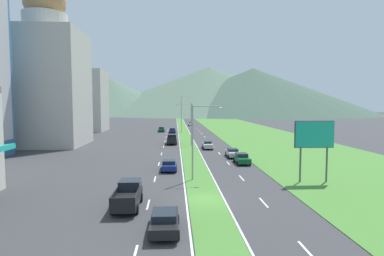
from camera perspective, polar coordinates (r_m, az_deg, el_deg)
ground_plane at (r=30.00m, az=2.37°, el=-12.64°), size 600.00×600.00×0.00m
grass_median at (r=89.04m, az=-1.29°, el=-1.30°), size 3.20×240.00×0.06m
grass_verge_right at (r=92.01m, az=11.65°, el=-1.21°), size 24.00×240.00×0.06m
lane_dash_left_1 at (r=20.16m, az=-10.18°, el=-21.46°), size 0.16×2.80×0.01m
lane_dash_left_2 at (r=28.91m, az=-7.81°, el=-13.33°), size 0.16×2.80×0.01m
lane_dash_left_3 at (r=37.99m, az=-6.62°, el=-9.02°), size 0.16×2.80×0.01m
lane_dash_left_4 at (r=47.21m, az=-5.91°, el=-6.38°), size 0.16×2.80×0.01m
lane_dash_left_5 at (r=56.50m, az=-5.44°, el=-4.60°), size 0.16×2.80×0.01m
lane_dash_left_6 at (r=65.84m, az=-5.10°, el=-3.33°), size 0.16×2.80×0.01m
lane_dash_left_7 at (r=75.20m, az=-4.85°, el=-2.37°), size 0.16×2.80×0.01m
lane_dash_left_8 at (r=84.58m, az=-4.65°, el=-1.63°), size 0.16×2.80×0.01m
lane_dash_left_9 at (r=93.97m, az=-4.49°, el=-1.03°), size 0.16×2.80×0.01m
lane_dash_left_10 at (r=103.38m, az=-4.36°, el=-0.54°), size 0.16×2.80×0.01m
lane_dash_left_11 at (r=112.78m, az=-4.26°, el=-0.14°), size 0.16×2.80×0.01m
lane_dash_right_1 at (r=21.50m, az=19.87°, el=-19.95°), size 0.16×2.80×0.01m
lane_dash_right_2 at (r=29.86m, az=12.63°, el=-12.82°), size 0.16×2.80×0.01m
lane_dash_right_3 at (r=38.72m, az=8.81°, el=-8.79°), size 0.16×2.80×0.01m
lane_dash_right_4 at (r=47.80m, az=6.47°, el=-6.25°), size 0.16×2.80×0.01m
lane_dash_right_5 at (r=57.00m, az=4.90°, el=-4.52°), size 0.16×2.80×0.01m
lane_dash_right_6 at (r=66.26m, az=3.76°, el=-3.27°), size 0.16×2.80×0.01m
lane_dash_right_7 at (r=75.57m, az=2.91°, el=-2.33°), size 0.16×2.80×0.01m
lane_dash_right_8 at (r=84.91m, az=2.25°, el=-1.59°), size 0.16×2.80×0.01m
lane_dash_right_9 at (r=94.27m, az=1.72°, el=-1.00°), size 0.16×2.80×0.01m
lane_dash_right_10 at (r=103.65m, az=1.28°, el=-0.52°), size 0.16×2.80×0.01m
lane_dash_right_11 at (r=113.03m, az=0.92°, el=-0.12°), size 0.16×2.80×0.01m
edge_line_median_left at (r=89.00m, az=-2.41°, el=-1.32°), size 0.16×240.00×0.01m
edge_line_median_right at (r=89.11m, az=-0.16°, el=-1.31°), size 0.16×240.00×0.01m
domed_building at (r=74.22m, az=-24.40°, el=8.25°), size 14.79×14.79×34.07m
midrise_colored at (r=108.71m, az=-18.43°, el=4.62°), size 12.41×12.41×19.46m
hill_far_left at (r=279.02m, az=-14.59°, el=5.55°), size 131.29×131.29×30.78m
hill_far_center at (r=301.69m, az=3.03°, el=6.76°), size 228.48×228.48×43.23m
hill_far_right at (r=280.94m, az=10.80°, el=6.44°), size 197.99×197.99×39.05m
street_lamp_near at (r=36.43m, az=0.76°, el=-1.49°), size 3.49×0.43×8.63m
street_lamp_mid at (r=66.44m, az=-0.49°, el=1.25°), size 3.43×0.50×8.89m
street_lamp_far at (r=96.52m, az=-1.76°, el=2.81°), size 2.90×0.42×10.98m
billboard_roadside at (r=37.88m, az=20.97°, el=-1.56°), size 4.50×0.28×6.90m
car_0 at (r=53.18m, az=7.26°, el=-4.38°), size 1.98×4.52×1.40m
car_1 at (r=22.92m, az=-4.90°, el=-16.12°), size 2.03×4.63×1.46m
car_2 at (r=62.73m, az=2.78°, el=-2.99°), size 1.88×4.76×1.49m
car_3 at (r=42.47m, az=-4.11°, el=-6.58°), size 2.02×4.40×1.40m
car_4 at (r=47.72m, az=8.86°, el=-5.36°), size 1.96×4.43×1.53m
car_5 at (r=127.68m, az=-0.21°, el=0.73°), size 1.92×4.04×1.45m
car_6 at (r=96.81m, az=-3.52°, el=-0.42°), size 1.99×4.19×1.47m
car_7 at (r=100.96m, az=-5.47°, el=-0.23°), size 1.93×4.44×1.54m
pickup_truck_0 at (r=28.39m, az=-11.32°, el=-11.64°), size 2.18×5.40×2.00m
pickup_truck_1 at (r=70.25m, az=-3.60°, el=-2.04°), size 2.18×5.40×2.00m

